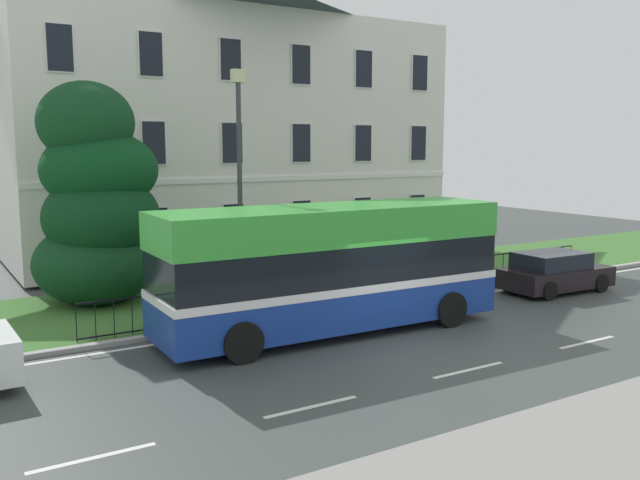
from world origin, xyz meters
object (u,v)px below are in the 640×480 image
object	(u,v)px
georgian_townhouse	(213,113)
litter_bin	(166,304)
evergreen_tree	(97,204)
parked_hatchback_00	(554,272)
street_lamp_post	(240,175)
single_decker_bus	(331,267)

from	to	relation	value
georgian_townhouse	litter_bin	xyz separation A→B (m)	(-6.63, -12.33, -5.60)
georgian_townhouse	litter_bin	size ratio (longest dim) A/B	16.62
evergreen_tree	parked_hatchback_00	world-z (taller)	evergreen_tree
evergreen_tree	litter_bin	xyz separation A→B (m)	(0.81, -3.67, -2.42)
georgian_townhouse	litter_bin	distance (m)	15.08
georgian_townhouse	evergreen_tree	bearing A→B (deg)	-130.69
parked_hatchback_00	georgian_townhouse	bearing A→B (deg)	114.30
street_lamp_post	litter_bin	size ratio (longest dim) A/B	6.06
street_lamp_post	evergreen_tree	bearing A→B (deg)	135.69
street_lamp_post	georgian_townhouse	bearing A→B (deg)	70.42
single_decker_bus	litter_bin	distance (m)	4.52
parked_hatchback_00	street_lamp_post	world-z (taller)	street_lamp_post
litter_bin	single_decker_bus	bearing A→B (deg)	-35.33
street_lamp_post	litter_bin	xyz separation A→B (m)	(-2.43, -0.50, -3.34)
georgian_townhouse	single_decker_bus	xyz separation A→B (m)	(-3.05, -14.87, -4.55)
street_lamp_post	litter_bin	bearing A→B (deg)	-168.28
single_decker_bus	street_lamp_post	world-z (taller)	street_lamp_post
single_decker_bus	parked_hatchback_00	xyz separation A→B (m)	(8.98, 0.26, -1.09)
single_decker_bus	parked_hatchback_00	bearing A→B (deg)	2.89
georgian_townhouse	single_decker_bus	distance (m)	15.84
evergreen_tree	single_decker_bus	bearing A→B (deg)	-54.68
georgian_townhouse	street_lamp_post	xyz separation A→B (m)	(-4.20, -11.82, -2.26)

